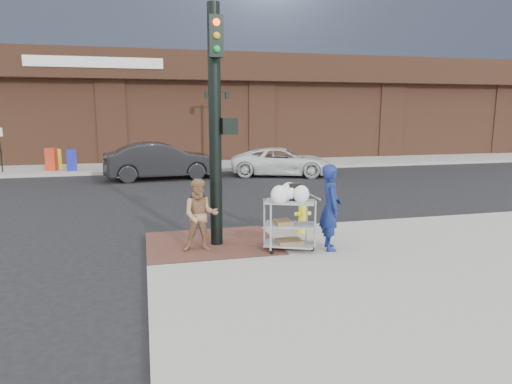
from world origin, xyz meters
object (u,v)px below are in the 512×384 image
object	(u,v)px
sedan_dark	(161,161)
minivan_white	(282,162)
traffic_signal_pole	(216,120)
fire_hydrant	(303,214)
utility_cart	(289,220)
pedestrian_tan	(200,215)
woman_blue	(331,207)
lamp_post	(218,119)

from	to	relation	value
sedan_dark	minivan_white	distance (m)	5.59
traffic_signal_pole	sedan_dark	xyz separation A→B (m)	(-0.73, 11.24, -2.01)
fire_hydrant	traffic_signal_pole	bearing A→B (deg)	-165.71
utility_cart	fire_hydrant	distance (m)	1.51
sedan_dark	minivan_white	world-z (taller)	sedan_dark
pedestrian_tan	utility_cart	world-z (taller)	pedestrian_tan
sedan_dark	utility_cart	world-z (taller)	sedan_dark
sedan_dark	fire_hydrant	distance (m)	11.08
minivan_white	utility_cart	xyz separation A→B (m)	(-3.47, -11.77, 0.13)
pedestrian_tan	minivan_white	world-z (taller)	pedestrian_tan
pedestrian_tan	utility_cart	size ratio (longest dim) A/B	1.08
sedan_dark	utility_cart	distance (m)	12.17
woman_blue	fire_hydrant	world-z (taller)	woman_blue
sedan_dark	woman_blue	bearing A→B (deg)	-171.03
woman_blue	pedestrian_tan	world-z (taller)	woman_blue
minivan_white	utility_cart	bearing A→B (deg)	-177.92
lamp_post	fire_hydrant	size ratio (longest dim) A/B	4.71
sedan_dark	utility_cart	xyz separation A→B (m)	(2.11, -11.99, -0.04)
lamp_post	woman_blue	distance (m)	16.20
lamp_post	utility_cart	xyz separation A→B (m)	(-1.10, -15.97, -1.83)
traffic_signal_pole	fire_hydrant	bearing A→B (deg)	14.29
lamp_post	traffic_signal_pole	bearing A→B (deg)	-99.24
woman_blue	utility_cart	distance (m)	0.89
traffic_signal_pole	pedestrian_tan	world-z (taller)	traffic_signal_pole
utility_cart	sedan_dark	bearing A→B (deg)	99.99
lamp_post	pedestrian_tan	size ratio (longest dim) A/B	2.65
traffic_signal_pole	fire_hydrant	xyz separation A→B (m)	(2.13, 0.54, -2.25)
woman_blue	minivan_white	distance (m)	12.21
traffic_signal_pole	sedan_dark	distance (m)	11.45
lamp_post	pedestrian_tan	bearing A→B (deg)	-100.50
lamp_post	utility_cart	bearing A→B (deg)	-93.93
utility_cart	pedestrian_tan	bearing A→B (deg)	168.67
utility_cart	lamp_post	bearing A→B (deg)	86.07
fire_hydrant	utility_cart	bearing A→B (deg)	-120.40
pedestrian_tan	minivan_white	bearing A→B (deg)	72.41
lamp_post	traffic_signal_pole	size ratio (longest dim) A/B	0.80
pedestrian_tan	utility_cart	distance (m)	1.84
lamp_post	woman_blue	world-z (taller)	lamp_post
minivan_white	fire_hydrant	distance (m)	10.83
traffic_signal_pole	utility_cart	xyz separation A→B (m)	(1.38, -0.74, -2.04)
woman_blue	fire_hydrant	xyz separation A→B (m)	(-0.09, 1.44, -0.46)
traffic_signal_pole	woman_blue	size ratio (longest dim) A/B	2.80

